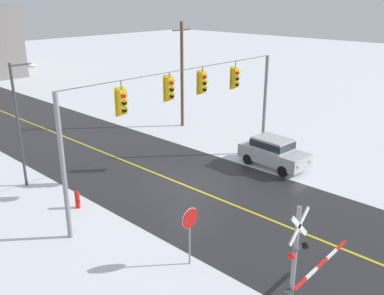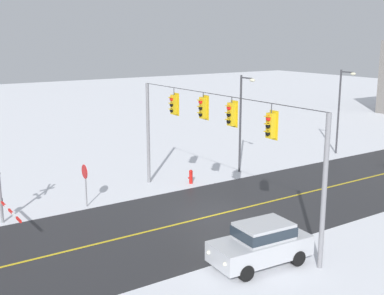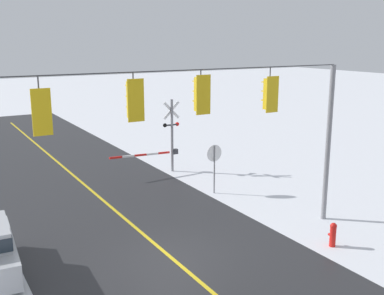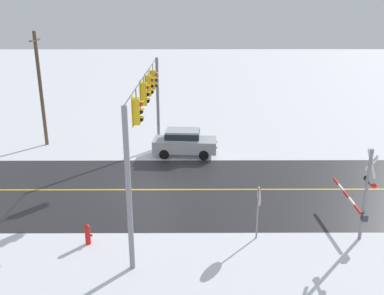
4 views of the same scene
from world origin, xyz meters
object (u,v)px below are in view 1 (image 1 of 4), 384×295
Objects in this scene: fire_hydrant at (77,199)px; utility_pole at (182,74)px; railroad_crossing at (300,263)px; parked_car_silver at (273,151)px; streetlamp_near at (21,114)px; stop_sign at (190,224)px.

utility_pole reaches higher than fire_hydrant.
railroad_crossing is 12.73m from parked_car_silver.
fire_hydrant is (0.26, -4.25, -3.45)m from streetlamp_near.
streetlamp_near is 0.83× the size of utility_pole.
streetlamp_near is (-0.67, 11.28, 2.20)m from stop_sign.
fire_hydrant is at bearing 93.26° from railroad_crossing.
utility_pole reaches higher than parked_car_silver.
railroad_crossing is 21.53m from utility_pole.
utility_pole is (12.77, 13.04, 2.33)m from stop_sign.
fire_hydrant is (-10.84, 3.82, -0.49)m from parked_car_silver.
stop_sign is 0.57× the size of railroad_crossing.
utility_pole is at bearing 76.65° from parked_car_silver.
streetlamp_near is (-11.10, 8.07, 2.96)m from parked_car_silver.
parked_car_silver is 0.55× the size of utility_pole.
stop_sign is at bearing 93.12° from railroad_crossing.
stop_sign is at bearing -86.66° from fire_hydrant.
railroad_crossing is at bearing -125.78° from utility_pole.
parked_car_silver is (10.43, 3.21, -0.76)m from stop_sign.
streetlamp_near reaches higher than parked_car_silver.
utility_pole is at bearing 24.53° from fire_hydrant.
fire_hydrant is at bearing -155.47° from utility_pole.
railroad_crossing is at bearing -143.47° from parked_car_silver.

